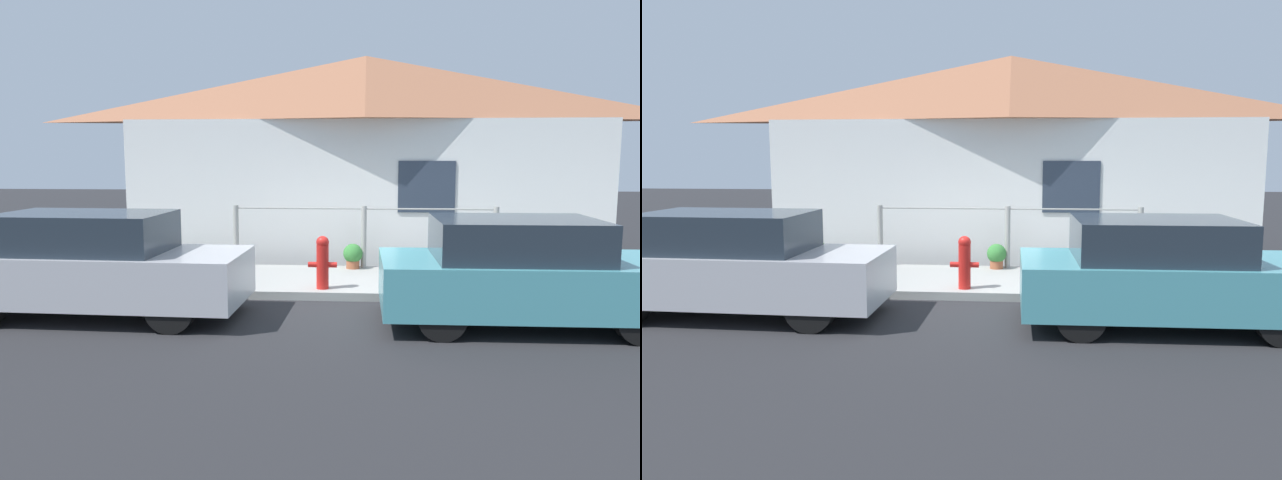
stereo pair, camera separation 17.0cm
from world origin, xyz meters
TOP-DOWN VIEW (x-y plane):
  - ground_plane at (0.00, 0.00)m, footprint 60.00×60.00m
  - sidewalk at (0.00, 1.18)m, footprint 24.00×2.35m
  - house at (0.00, 3.95)m, footprint 10.01×2.23m
  - fence at (0.00, 2.20)m, footprint 4.90×0.10m
  - car_left at (-3.65, -1.14)m, footprint 4.08×1.73m
  - car_right at (2.08, -1.14)m, footprint 3.76×1.83m
  - fire_hydrant at (-0.62, 0.29)m, footprint 0.45×0.20m
  - potted_plant_near_hydrant at (-0.20, 2.08)m, footprint 0.36×0.36m
  - potted_plant_by_fence at (-3.38, 1.37)m, footprint 0.44×0.44m

SIDE VIEW (x-z plane):
  - ground_plane at x=0.00m, z-range 0.00..0.00m
  - sidewalk at x=0.00m, z-range 0.00..0.13m
  - potted_plant_near_hydrant at x=-0.20m, z-range 0.15..0.61m
  - potted_plant_by_fence at x=-3.38m, z-range 0.17..0.76m
  - fire_hydrant at x=-0.62m, z-range 0.15..0.99m
  - car_right at x=2.08m, z-range 0.00..1.40m
  - car_left at x=-3.65m, z-range 0.00..1.44m
  - fence at x=0.00m, z-range 0.19..1.34m
  - house at x=0.00m, z-range 1.24..5.49m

